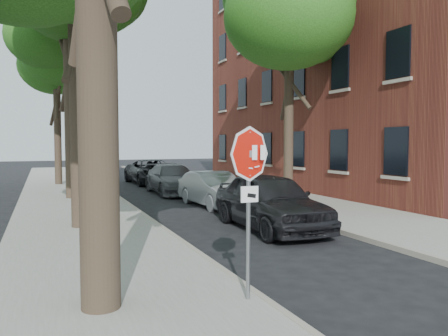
% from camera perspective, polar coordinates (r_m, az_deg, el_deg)
% --- Properties ---
extents(ground, '(120.00, 120.00, 0.00)m').
position_cam_1_polar(ground, '(7.27, 8.35, -16.72)').
color(ground, black).
rests_on(ground, ground).
extents(sidewalk_left, '(4.00, 55.00, 0.12)m').
position_cam_1_polar(sidewalk_left, '(18.04, -19.20, -4.61)').
color(sidewalk_left, gray).
rests_on(sidewalk_left, ground).
extents(sidewalk_right, '(4.00, 55.00, 0.12)m').
position_cam_1_polar(sidewalk_right, '(20.38, 5.46, -3.56)').
color(sidewalk_right, gray).
rests_on(sidewalk_right, ground).
extents(curb_left, '(0.12, 55.00, 0.13)m').
position_cam_1_polar(curb_left, '(18.27, -12.75, -4.40)').
color(curb_left, '#9E9384').
rests_on(curb_left, ground).
extents(curb_right, '(0.12, 55.00, 0.13)m').
position_cam_1_polar(curb_right, '(19.50, 0.12, -3.84)').
color(curb_right, '#9E9384').
rests_on(curb_right, ground).
extents(apartment_building, '(12.20, 20.20, 15.30)m').
position_cam_1_polar(apartment_building, '(26.98, 19.08, 14.16)').
color(apartment_building, maroon).
rests_on(apartment_building, ground).
extents(stop_sign, '(0.76, 0.34, 2.61)m').
position_cam_1_polar(stop_sign, '(6.49, 3.30, -1.43)').
color(stop_sign, gray).
rests_on(stop_sign, sidewalk_left).
extents(tree_mid_b, '(5.88, 5.46, 10.36)m').
position_cam_1_polar(tree_mid_b, '(20.75, -19.78, 18.51)').
color(tree_mid_b, black).
rests_on(tree_mid_b, sidewalk_left).
extents(tree_far, '(5.29, 4.91, 9.33)m').
position_cam_1_polar(tree_far, '(27.38, -21.14, 13.02)').
color(tree_far, black).
rests_on(tree_far, sidewalk_left).
extents(tree_right, '(5.29, 4.91, 9.33)m').
position_cam_1_polar(tree_right, '(19.17, 8.31, 17.54)').
color(tree_right, black).
rests_on(tree_right, sidewalk_right).
extents(car_a, '(2.07, 4.86, 1.64)m').
position_cam_1_polar(car_a, '(12.63, 6.02, -4.30)').
color(car_a, black).
rests_on(car_a, ground).
extents(car_b, '(1.71, 4.24, 1.37)m').
position_cam_1_polar(car_b, '(17.01, -1.37, -2.78)').
color(car_b, gray).
rests_on(car_b, ground).
extents(car_c, '(2.09, 4.99, 1.44)m').
position_cam_1_polar(car_c, '(21.52, -6.71, -1.43)').
color(car_c, '#454649').
rests_on(car_c, ground).
extents(car_d, '(2.64, 5.41, 1.48)m').
position_cam_1_polar(car_d, '(26.84, -9.37, -0.48)').
color(car_d, black).
rests_on(car_d, ground).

